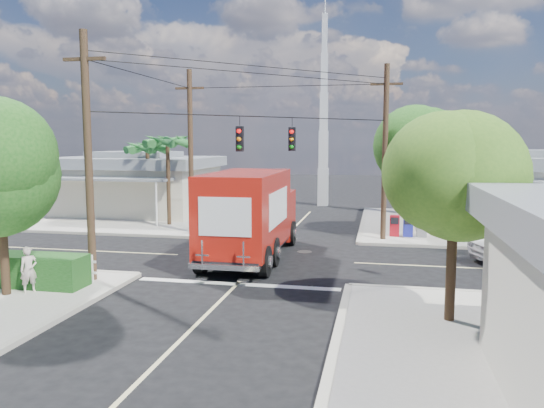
# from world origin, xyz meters

# --- Properties ---
(ground) EXTENTS (120.00, 120.00, 0.00)m
(ground) POSITION_xyz_m (0.00, 0.00, 0.00)
(ground) COLOR black
(ground) RESTS_ON ground
(sidewalk_ne) EXTENTS (14.12, 14.12, 0.14)m
(sidewalk_ne) POSITION_xyz_m (10.88, 10.88, 0.07)
(sidewalk_ne) COLOR #A8A398
(sidewalk_ne) RESTS_ON ground
(sidewalk_nw) EXTENTS (14.12, 14.12, 0.14)m
(sidewalk_nw) POSITION_xyz_m (-10.88, 10.88, 0.07)
(sidewalk_nw) COLOR #A8A398
(sidewalk_nw) RESTS_ON ground
(road_markings) EXTENTS (32.00, 32.00, 0.01)m
(road_markings) POSITION_xyz_m (0.00, -1.47, 0.01)
(road_markings) COLOR beige
(road_markings) RESTS_ON ground
(building_ne) EXTENTS (11.80, 10.20, 4.50)m
(building_ne) POSITION_xyz_m (12.50, 11.97, 2.32)
(building_ne) COLOR beige
(building_ne) RESTS_ON sidewalk_ne
(building_nw) EXTENTS (10.80, 10.20, 4.30)m
(building_nw) POSITION_xyz_m (-12.00, 12.46, 2.22)
(building_nw) COLOR beige
(building_nw) RESTS_ON sidewalk_nw
(radio_tower) EXTENTS (0.80, 0.80, 17.00)m
(radio_tower) POSITION_xyz_m (0.50, 20.00, 5.64)
(radio_tower) COLOR silver
(radio_tower) RESTS_ON ground
(tree_ne_front) EXTENTS (4.21, 4.14, 6.66)m
(tree_ne_front) POSITION_xyz_m (7.21, 6.76, 4.77)
(tree_ne_front) COLOR #422D1C
(tree_ne_front) RESTS_ON sidewalk_ne
(tree_ne_back) EXTENTS (3.77, 3.66, 5.82)m
(tree_ne_back) POSITION_xyz_m (9.81, 8.96, 4.19)
(tree_ne_back) COLOR #422D1C
(tree_ne_back) RESTS_ON sidewalk_ne
(tree_se) EXTENTS (3.67, 3.54, 5.62)m
(tree_se) POSITION_xyz_m (7.01, -7.24, 4.04)
(tree_se) COLOR #422D1C
(tree_se) RESTS_ON sidewalk_se
(palm_nw_front) EXTENTS (3.01, 3.08, 5.59)m
(palm_nw_front) POSITION_xyz_m (-7.50, 7.50, 5.04)
(palm_nw_front) COLOR #422D1C
(palm_nw_front) RESTS_ON sidewalk_nw
(palm_nw_back) EXTENTS (3.01, 3.08, 5.19)m
(palm_nw_back) POSITION_xyz_m (-9.50, 9.00, 4.67)
(palm_nw_back) COLOR #422D1C
(palm_nw_back) RESTS_ON sidewalk_nw
(utility_poles) EXTENTS (12.00, 10.68, 9.00)m
(utility_poles) POSITION_xyz_m (-1.58, 1.60, 4.67)
(utility_poles) COLOR #473321
(utility_poles) RESTS_ON ground
(picket_fence) EXTENTS (5.94, 0.06, 1.00)m
(picket_fence) POSITION_xyz_m (-7.80, -5.60, 0.68)
(picket_fence) COLOR silver
(picket_fence) RESTS_ON sidewalk_sw
(hedge_sw) EXTENTS (6.20, 1.20, 1.10)m
(hedge_sw) POSITION_xyz_m (-8.00, -6.40, 0.69)
(hedge_sw) COLOR #113F10
(hedge_sw) RESTS_ON sidewalk_sw
(vending_boxes) EXTENTS (1.90, 0.50, 1.10)m
(vending_boxes) POSITION_xyz_m (6.50, 6.20, 0.69)
(vending_boxes) COLOR #A40E1A
(vending_boxes) RESTS_ON sidewalk_ne
(delivery_truck) EXTENTS (2.96, 8.98, 3.86)m
(delivery_truck) POSITION_xyz_m (-0.53, -0.09, 1.96)
(delivery_truck) COLOR black
(delivery_truck) RESTS_ON ground
(parked_car) EXTENTS (5.49, 3.86, 1.39)m
(parked_car) POSITION_xyz_m (11.35, 1.29, 0.70)
(parked_car) COLOR silver
(parked_car) RESTS_ON ground
(pedestrian) EXTENTS (0.65, 0.66, 1.54)m
(pedestrian) POSITION_xyz_m (-6.39, -7.14, 0.91)
(pedestrian) COLOR beige
(pedestrian) RESTS_ON sidewalk_sw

